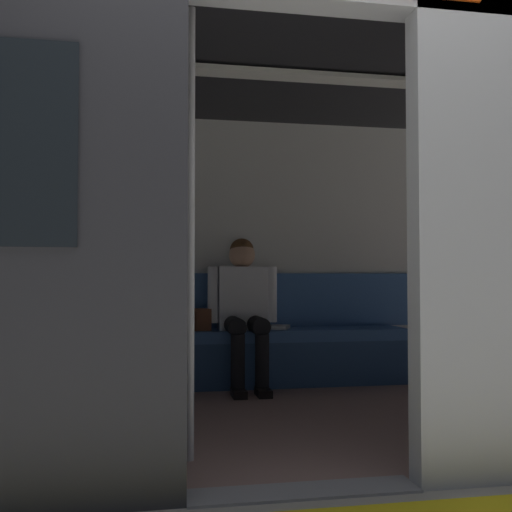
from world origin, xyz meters
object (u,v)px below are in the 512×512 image
object	(u,v)px
person_seated	(244,302)
book	(279,327)
train_car	(239,168)
grab_pole_door	(191,232)
handbag	(194,320)
bench_seat	(224,344)

from	to	relation	value
person_seated	book	world-z (taller)	person_seated
train_car	book	distance (m)	1.65
train_car	person_seated	world-z (taller)	train_car
grab_pole_door	book	bearing A→B (deg)	-114.40
person_seated	handbag	distance (m)	0.41
bench_seat	handbag	xyz separation A→B (m)	(0.23, -0.02, 0.19)
handbag	book	xyz separation A→B (m)	(-0.69, -0.02, -0.07)
book	person_seated	bearing A→B (deg)	40.34
handbag	grab_pole_door	size ratio (longest dim) A/B	0.12
train_car	handbag	size ratio (longest dim) A/B	24.62
train_car	grab_pole_door	size ratio (longest dim) A/B	2.95
bench_seat	grab_pole_door	distance (m)	2.05
person_seated	book	bearing A→B (deg)	-162.35
train_car	handbag	distance (m)	1.52
bench_seat	person_seated	distance (m)	0.36
person_seated	grab_pole_door	size ratio (longest dim) A/B	0.54
handbag	book	world-z (taller)	handbag
handbag	grab_pole_door	xyz separation A→B (m)	(0.18, 1.89, 0.55)
bench_seat	grab_pole_door	size ratio (longest dim) A/B	1.37
bench_seat	book	bearing A→B (deg)	-174.36
person_seated	handbag	world-z (taller)	person_seated
train_car	bench_seat	xyz separation A→B (m)	(-0.06, -1.10, -1.19)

